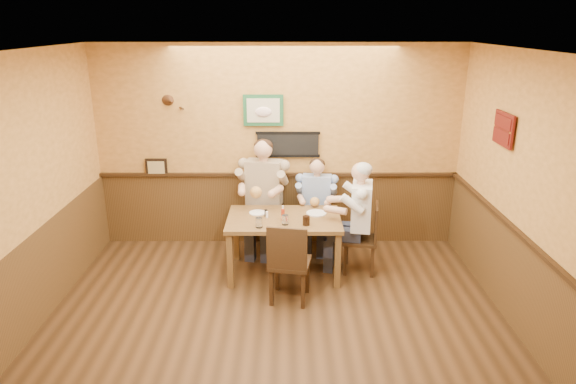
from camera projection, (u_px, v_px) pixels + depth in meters
name	position (u px, v px, depth m)	size (l,w,h in m)	color
room	(288.00, 176.00, 4.78)	(5.02, 5.03, 2.81)	#372210
dining_table	(284.00, 224.00, 6.37)	(1.40, 0.90, 0.75)	brown
chair_back_left	(265.00, 215.00, 7.13)	(0.46, 0.46, 0.99)	#382311
chair_back_right	(316.00, 220.00, 7.19)	(0.38, 0.38, 0.82)	#382311
chair_right_end	(360.00, 238.00, 6.49)	(0.42, 0.42, 0.90)	#382311
chair_near_side	(290.00, 261.00, 5.80)	(0.44, 0.44, 0.96)	#382311
diner_tan_shirt	(264.00, 201.00, 7.06)	(0.65, 0.65, 1.41)	tan
diner_blue_polo	(316.00, 208.00, 7.14)	(0.54, 0.54, 1.17)	#8BA4D0
diner_white_elder	(361.00, 224.00, 6.43)	(0.59, 0.59, 1.29)	white
water_glass_left	(259.00, 223.00, 6.01)	(0.08, 0.08, 0.12)	white
water_glass_mid	(285.00, 220.00, 6.10)	(0.08, 0.08, 0.12)	white
cola_tumbler	(306.00, 221.00, 6.09)	(0.09, 0.09, 0.11)	black
hot_sauce_bottle	(283.00, 214.00, 6.23)	(0.04, 0.04, 0.17)	#B93013
salt_shaker	(267.00, 215.00, 6.32)	(0.03, 0.03, 0.08)	white
pepper_shaker	(266.00, 213.00, 6.36)	(0.04, 0.04, 0.09)	black
plate_far_left	(257.00, 213.00, 6.48)	(0.21, 0.21, 0.01)	white
plate_far_right	(316.00, 213.00, 6.46)	(0.25, 0.25, 0.02)	silver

